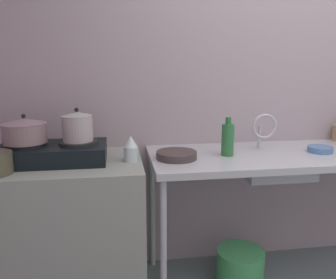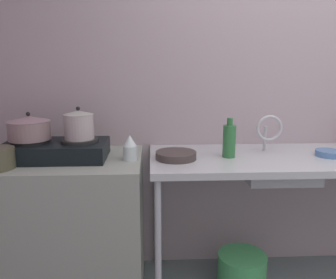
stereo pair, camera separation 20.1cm
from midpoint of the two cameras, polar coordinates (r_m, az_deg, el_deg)
wall_back at (r=2.61m, az=18.49°, el=8.93°), size 5.14×0.10×2.60m
counter_concrete at (r=2.23m, az=-19.54°, el=-14.58°), size 0.93×0.64×0.89m
counter_sink at (r=2.26m, az=16.75°, el=-3.61°), size 1.73×0.64×0.89m
stove at (r=2.07m, az=-21.44°, el=-2.09°), size 0.60×0.34×0.12m
pot_on_left_burner at (r=2.08m, az=-25.57°, el=1.37°), size 0.24×0.24×0.16m
pot_on_right_burner at (r=2.01m, az=-17.80°, el=2.09°), size 0.17×0.17×0.19m
percolator at (r=1.96m, az=-9.20°, el=-1.59°), size 0.08×0.08×0.15m
sink_basin at (r=2.18m, az=15.11°, el=-4.28°), size 0.42×0.29×0.14m
faucet at (r=2.22m, az=13.38°, el=1.94°), size 0.16×0.09×0.24m
frying_pan at (r=2.00m, az=-1.43°, el=-2.67°), size 0.24×0.24×0.04m
small_bowl_on_drainboard at (r=2.32m, az=22.02°, el=-1.56°), size 0.16×0.16×0.04m
bottle_by_sink at (r=2.07m, az=7.30°, el=0.03°), size 0.08×0.08×0.24m
bucket_on_floor at (r=2.41m, az=9.55°, el=-20.64°), size 0.31×0.31×0.25m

